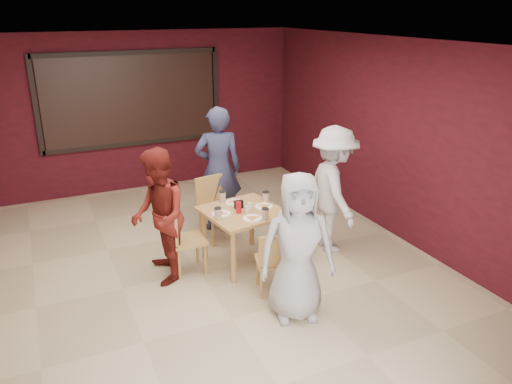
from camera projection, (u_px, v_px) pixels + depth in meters
name	position (u px, v px, depth m)	size (l,w,h in m)	color
floor	(199.00, 272.00, 6.36)	(7.00, 7.00, 0.00)	tan
window_blinds	(132.00, 99.00, 8.72)	(3.00, 0.02, 1.50)	black
dining_table	(243.00, 217.00, 6.38)	(1.07, 1.07, 0.89)	#B07048
chair_front	(274.00, 259.00, 5.73)	(0.47, 0.47, 0.79)	#BA8948
chair_back	(214.00, 204.00, 7.14)	(0.52, 0.52, 0.91)	#BA8948
chair_left	(182.00, 237.00, 6.20)	(0.42, 0.42, 0.86)	#BA8948
chair_right	(292.00, 221.00, 6.77)	(0.48, 0.48, 0.79)	#BA8948
diner_front	(297.00, 247.00, 5.21)	(0.80, 0.52, 1.64)	#ABABAB
diner_back	(218.00, 169.00, 7.32)	(0.68, 0.45, 1.86)	#2C2F4E
diner_left	(158.00, 217.00, 5.93)	(0.81, 0.63, 1.66)	maroon
diner_right	(334.00, 190.00, 6.70)	(1.12, 0.64, 1.73)	silver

